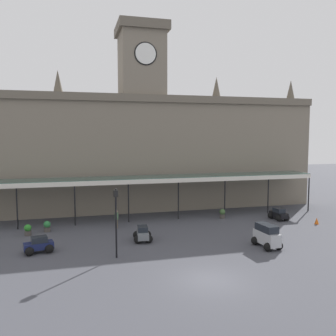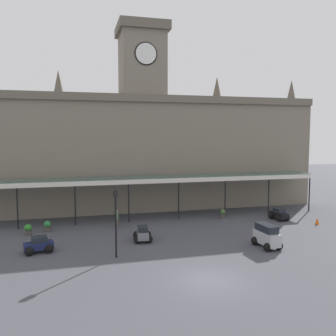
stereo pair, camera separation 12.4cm
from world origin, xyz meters
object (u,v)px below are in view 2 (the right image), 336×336
object	(u,v)px
car_black_sedan	(279,215)
car_navy_sedan	(39,246)
car_silver_van	(267,237)
planter_by_canopy	(47,226)
planter_forecourt_centre	(28,230)
traffic_cone	(317,221)
car_grey_sedan	(143,235)
victorian_lamppost	(116,215)
pedestrian_crossing_forecourt	(117,218)
planter_near_kerb	(223,214)

from	to	relation	value
car_black_sedan	car_navy_sedan	xyz separation A→B (m)	(-22.50, -4.60, 0.00)
car_silver_van	planter_by_canopy	distance (m)	18.76
planter_forecourt_centre	planter_by_canopy	bearing A→B (deg)	29.40
car_silver_van	traffic_cone	world-z (taller)	car_silver_van
traffic_cone	planter_by_canopy	xyz separation A→B (m)	(-24.89, 3.72, 0.17)
car_black_sedan	car_navy_sedan	world-z (taller)	same
car_grey_sedan	car_silver_van	bearing A→B (deg)	-24.46
car_silver_van	victorian_lamppost	distance (m)	11.60
car_grey_sedan	planter_forecourt_centre	world-z (taller)	car_grey_sedan
pedestrian_crossing_forecourt	planter_near_kerb	world-z (taller)	pedestrian_crossing_forecourt
traffic_cone	car_navy_sedan	bearing A→B (deg)	-175.29
planter_by_canopy	car_silver_van	bearing A→B (deg)	-28.06
car_silver_van	pedestrian_crossing_forecourt	bearing A→B (deg)	140.77
car_grey_sedan	car_silver_van	distance (m)	9.74
victorian_lamppost	planter_forecourt_centre	distance (m)	10.31
car_navy_sedan	traffic_cone	size ratio (longest dim) A/B	3.42
car_navy_sedan	planter_forecourt_centre	bearing A→B (deg)	105.12
car_silver_van	planter_by_canopy	xyz separation A→B (m)	(-16.56, 8.82, -0.32)
car_black_sedan	planter_forecourt_centre	size ratio (longest dim) A/B	2.20
planter_near_kerb	car_black_sedan	bearing A→B (deg)	-20.79
car_black_sedan	car_silver_van	bearing A→B (deg)	-127.08
car_navy_sedan	planter_near_kerb	bearing A→B (deg)	20.95
planter_forecourt_centre	car_grey_sedan	bearing A→B (deg)	-23.23
car_silver_van	car_black_sedan	xyz separation A→B (m)	(5.77, 7.64, -0.30)
car_grey_sedan	planter_by_canopy	distance (m)	9.06
car_silver_van	planter_near_kerb	xyz separation A→B (m)	(0.51, 9.64, -0.32)
traffic_cone	planter_by_canopy	distance (m)	25.17
pedestrian_crossing_forecourt	planter_by_canopy	xyz separation A→B (m)	(-6.10, 0.29, -0.42)
pedestrian_crossing_forecourt	planter_near_kerb	size ratio (longest dim) A/B	1.74
car_navy_sedan	planter_forecourt_centre	xyz separation A→B (m)	(-1.33, 4.94, -0.01)
pedestrian_crossing_forecourt	planter_by_canopy	bearing A→B (deg)	177.29
victorian_lamppost	planter_near_kerb	distance (m)	15.17
traffic_cone	planter_by_canopy	size ratio (longest dim) A/B	0.67
car_silver_van	car_black_sedan	world-z (taller)	car_silver_van
car_grey_sedan	car_navy_sedan	distance (m)	7.92
car_grey_sedan	victorian_lamppost	size ratio (longest dim) A/B	0.44
car_navy_sedan	planter_near_kerb	distance (m)	18.45
pedestrian_crossing_forecourt	planter_forecourt_centre	world-z (taller)	pedestrian_crossing_forecourt
car_black_sedan	planter_by_canopy	world-z (taller)	car_black_sedan
car_grey_sedan	car_silver_van	xyz separation A→B (m)	(8.86, -4.03, 0.30)
car_silver_van	planter_forecourt_centre	bearing A→B (deg)	156.16
planter_near_kerb	car_navy_sedan	bearing A→B (deg)	-159.05
traffic_cone	car_silver_van	bearing A→B (deg)	-148.52
car_navy_sedan	car_black_sedan	bearing A→B (deg)	11.55
car_grey_sedan	planter_near_kerb	xyz separation A→B (m)	(9.37, 5.61, -0.01)
car_black_sedan	car_grey_sedan	bearing A→B (deg)	-166.15
car_black_sedan	traffic_cone	size ratio (longest dim) A/B	3.31
car_silver_van	traffic_cone	distance (m)	9.79
traffic_cone	planter_near_kerb	size ratio (longest dim) A/B	0.67
pedestrian_crossing_forecourt	planter_forecourt_centre	distance (m)	7.63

